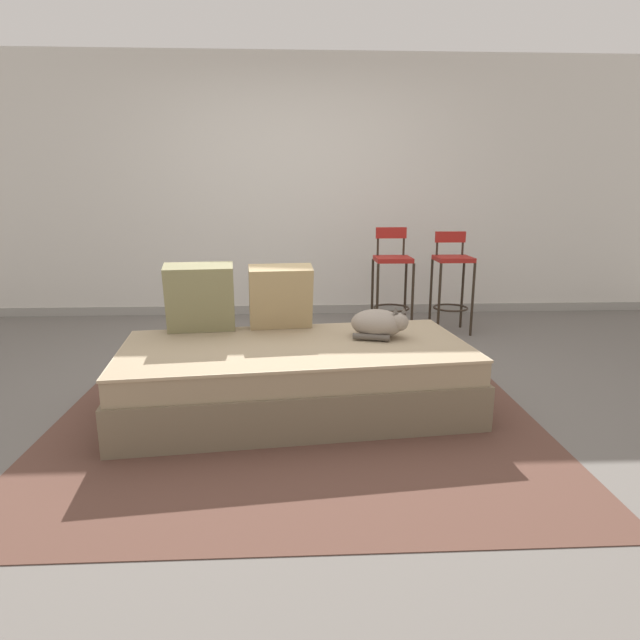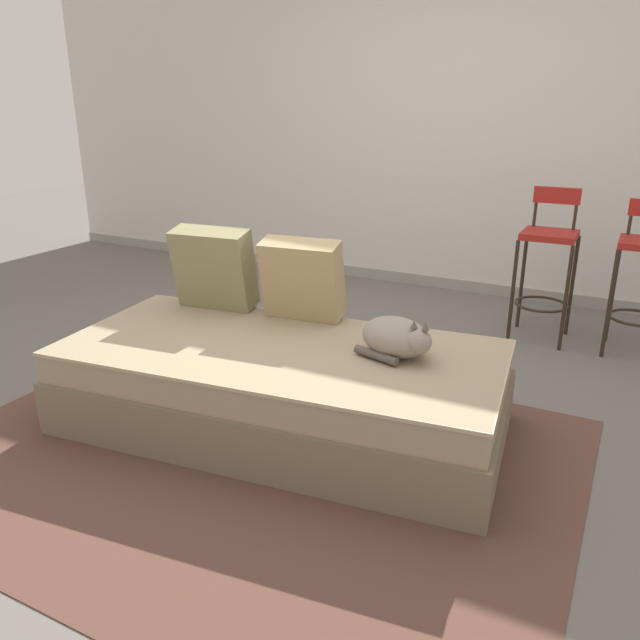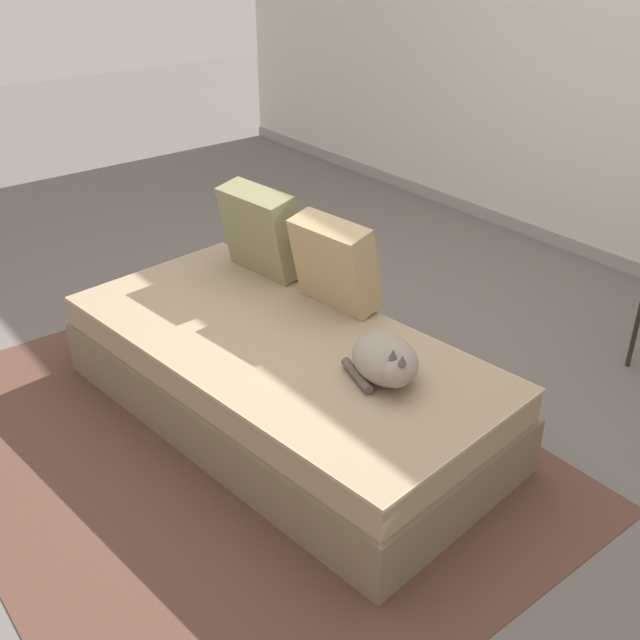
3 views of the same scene
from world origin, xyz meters
name	(u,v)px [view 2 (image 2 of 3)]	position (x,y,z in m)	size (l,w,h in m)	color
ground_plane	(321,392)	(0.00, 0.00, 0.00)	(16.00, 16.00, 0.00)	#66605B
wall_back_panel	(456,123)	(0.00, 2.25, 1.30)	(8.00, 0.10, 2.60)	silver
wall_baseboard_trim	(443,283)	(0.00, 2.20, 0.04)	(8.00, 0.02, 0.09)	gray
area_rug	(248,454)	(0.00, -0.70, 0.00)	(2.72, 2.07, 0.01)	brown
couch	(282,386)	(0.00, -0.40, 0.21)	(2.12, 1.18, 0.41)	#766750
throw_pillow_corner	(214,268)	(-0.60, -0.08, 0.63)	(0.44, 0.27, 0.44)	#847F56
throw_pillow_middle	(302,279)	(-0.09, -0.02, 0.62)	(0.42, 0.27, 0.42)	tan
cat	(397,337)	(0.51, -0.26, 0.49)	(0.37, 0.32, 0.20)	gray
bar_stool_near_window	(547,257)	(0.88, 1.38, 0.54)	(0.34, 0.34, 0.96)	#2D2319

